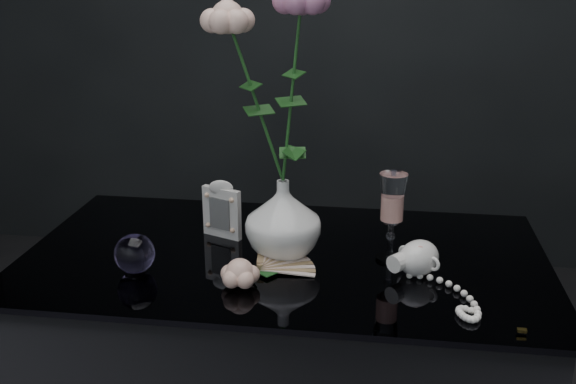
% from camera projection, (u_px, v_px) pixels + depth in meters
% --- Properties ---
extents(vase, '(0.18, 0.18, 0.16)m').
position_uv_depth(vase, '(283.00, 219.00, 1.33)').
color(vase, white).
rests_on(vase, table).
extents(wine_glass, '(0.06, 0.06, 0.18)m').
position_uv_depth(wine_glass, '(392.00, 218.00, 1.31)').
color(wine_glass, white).
rests_on(wine_glass, table).
extents(picture_frame, '(0.11, 0.10, 0.13)m').
position_uv_depth(picture_frame, '(222.00, 209.00, 1.43)').
color(picture_frame, silver).
rests_on(picture_frame, table).
extents(paperweight, '(0.10, 0.10, 0.08)m').
position_uv_depth(paperweight, '(135.00, 254.00, 1.27)').
color(paperweight, '#8C77C1').
rests_on(paperweight, table).
extents(paper_fan, '(0.26, 0.24, 0.02)m').
position_uv_depth(paper_fan, '(260.00, 268.00, 1.28)').
color(paper_fan, '#FAEEC8').
rests_on(paper_fan, table).
extents(loose_rose, '(0.17, 0.19, 0.05)m').
position_uv_depth(loose_rose, '(240.00, 273.00, 1.22)').
color(loose_rose, '#FFBBA4').
rests_on(loose_rose, table).
extents(pearl_jar, '(0.34, 0.34, 0.07)m').
position_uv_depth(pearl_jar, '(419.00, 256.00, 1.27)').
color(pearl_jar, white).
rests_on(pearl_jar, table).
extents(roses, '(0.21, 0.12, 0.43)m').
position_uv_depth(roses, '(272.00, 76.00, 1.25)').
color(roses, beige).
rests_on(roses, vase).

